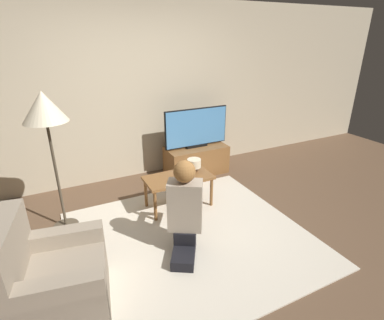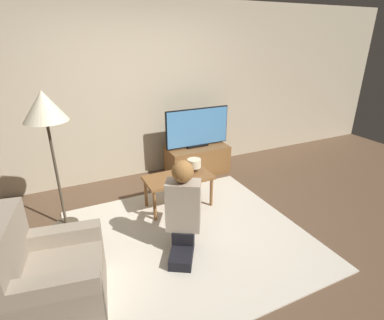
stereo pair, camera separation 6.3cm
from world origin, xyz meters
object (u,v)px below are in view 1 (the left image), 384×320
coffee_table (178,180)px  person_kneeling (185,206)px  floor_lamp (45,113)px  armchair (53,284)px  table_lamp (194,164)px  tv (196,128)px

coffee_table → person_kneeling: 0.88m
floor_lamp → armchair: 1.64m
coffee_table → floor_lamp: bearing=172.8°
coffee_table → person_kneeling: size_ratio=0.85×
floor_lamp → person_kneeling: bearing=-42.3°
floor_lamp → table_lamp: (1.63, -0.12, -0.83)m
floor_lamp → table_lamp: size_ratio=8.86×
table_lamp → armchair: bearing=-148.2°
armchair → tv: bearing=-39.9°
floor_lamp → person_kneeling: (1.09, -0.99, -0.84)m
tv → armchair: 2.98m
tv → floor_lamp: 2.26m
armchair → table_lamp: bearing=-48.6°
tv → person_kneeling: tv is taller
armchair → coffee_table: bearing=-46.0°
floor_lamp → person_kneeling: 1.70m
tv → floor_lamp: bearing=-161.8°
coffee_table → armchair: size_ratio=0.96×
armchair → table_lamp: size_ratio=4.94×
armchair → person_kneeling: bearing=-69.5°
tv → person_kneeling: 1.95m
coffee_table → person_kneeling: person_kneeling is taller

